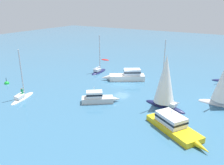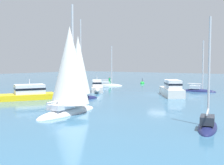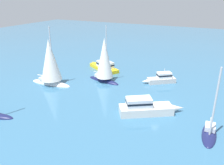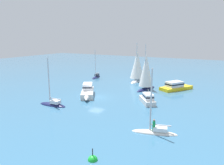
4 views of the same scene
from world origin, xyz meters
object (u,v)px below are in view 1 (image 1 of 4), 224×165
sailboat_1 (99,71)px  motor_cruiser (127,76)px  yacht (165,83)px  powerboat (98,98)px  ketch_1 (22,97)px  launch (173,124)px  channel_buoy (7,84)px  rib (105,60)px

sailboat_1 → motor_cruiser: (7.44, -1.45, 0.60)m
yacht → sailboat_1: bearing=-15.4°
powerboat → ketch_1: bearing=168.0°
ketch_1 → yacht: (19.29, 8.49, 3.21)m
sailboat_1 → powerboat: bearing=-148.8°
launch → channel_buoy: launch is taller
sailboat_1 → channel_buoy: 17.70m
rib → motor_cruiser: 16.60m
ketch_1 → rib: 27.48m
ketch_1 → sailboat_1: bearing=-22.1°
sailboat_1 → powerboat: sailboat_1 is taller
yacht → rib: bearing=-28.3°
sailboat_1 → yacht: size_ratio=0.82×
launch → motor_cruiser: bearing=166.6°
ketch_1 → launch: (22.30, 3.03, 0.43)m
launch → sailboat_1: bearing=176.5°
yacht → powerboat: size_ratio=1.87×
sailboat_1 → channel_buoy: size_ratio=5.13×
rib → ketch_1: bearing=98.9°
rib → motor_cruiser: bearing=140.5°
sailboat_1 → launch: (20.30, -14.52, 0.46)m
launch → channel_buoy: 30.39m
motor_cruiser → powerboat: bearing=63.2°
rib → powerboat: powerboat is taller
motor_cruiser → launch: bearing=101.9°
ketch_1 → yacht: size_ratio=0.80×
launch → yacht: bearing=151.0°
sailboat_1 → motor_cruiser: bearing=-103.9°
launch → channel_buoy: size_ratio=5.23×
sailboat_1 → rib: (-4.73, 9.79, -0.25)m
rib → powerboat: (13.31, -22.45, 0.71)m
launch → powerboat: size_ratio=1.56×
ketch_1 → channel_buoy: ketch_1 is taller
ketch_1 → powerboat: size_ratio=1.49×
ketch_1 → sailboat_1: (2.00, 17.55, -0.03)m
ketch_1 → yacht: bearing=-81.9°
yacht → motor_cruiser: 12.72m
yacht → rib: 29.20m
launch → motor_cruiser: launch is taller
ketch_1 → channel_buoy: bearing=53.9°
motor_cruiser → channel_buoy: motor_cruiser is taller
powerboat → channel_buoy: bearing=149.0°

